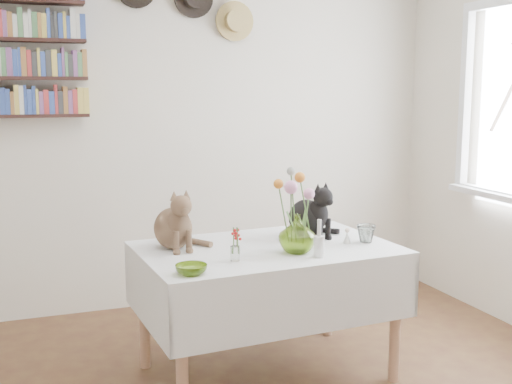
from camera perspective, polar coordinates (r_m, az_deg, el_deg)
name	(u,v)px	position (r m, az deg, el deg)	size (l,w,h in m)	color
room	(305,173)	(2.52, 4.36, 1.72)	(4.08, 4.58, 2.58)	brown
dining_table	(267,279)	(3.53, 0.97, -7.71)	(1.41, 0.96, 0.73)	white
tabby_cat	(173,217)	(3.45, -7.40, -2.24)	(0.22, 0.28, 0.34)	brown
black_cat	(307,208)	(3.70, 4.55, -1.46)	(0.22, 0.28, 0.33)	black
flower_vase	(297,234)	(3.35, 3.68, -3.71)	(0.19, 0.19, 0.20)	#A2C83D
green_bowl	(191,270)	(2.99, -5.77, -6.88)	(0.15, 0.15, 0.05)	#A2C83D
drinking_glass	(366,234)	(3.62, 9.76, -3.68)	(0.11, 0.11, 0.10)	white
candlestick	(319,245)	(3.28, 5.62, -4.67)	(0.05, 0.05, 0.20)	white
berry_jar	(235,245)	(3.19, -1.88, -4.69)	(0.05, 0.05, 0.19)	white
porcelain_figurine	(347,237)	(3.59, 8.10, -3.95)	(0.05, 0.05, 0.09)	white
flower_bouquet	(297,187)	(3.32, 3.62, 0.40)	(0.17, 0.12, 0.39)	#4C7233
bookshelf_unit	(4,46)	(4.44, -21.47, 12.02)	(1.00, 0.16, 0.91)	black
wall_hats	(190,2)	(4.65, -5.90, 16.47)	(0.98, 0.09, 0.48)	black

